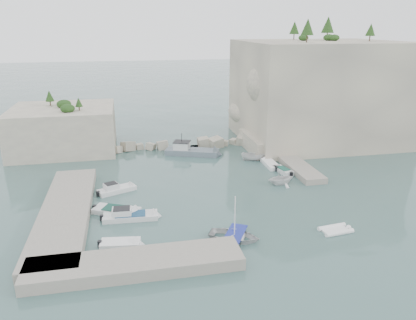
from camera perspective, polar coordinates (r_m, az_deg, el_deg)
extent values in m
plane|color=#40615D|center=(47.88, 1.46, -5.64)|extent=(400.00, 400.00, 0.00)
cube|color=beige|center=(74.21, 15.11, 9.28)|extent=(26.00, 22.00, 17.00)
cube|color=beige|center=(67.30, 8.82, 2.47)|extent=(8.00, 10.00, 2.50)
cube|color=beige|center=(70.13, -19.57, 4.16)|extent=(16.00, 14.00, 7.00)
cube|color=#9E9689|center=(46.21, -19.40, -6.94)|extent=(5.00, 24.00, 1.10)
cube|color=#9E9689|center=(35.55, -10.12, -14.18)|extent=(18.00, 4.00, 1.10)
cube|color=#9E9689|center=(60.66, 11.81, -0.34)|extent=(3.00, 16.00, 0.80)
cube|color=beige|center=(67.84, -3.56, 2.30)|extent=(28.00, 3.00, 1.40)
imported|color=silver|center=(39.69, 3.72, -11.09)|extent=(5.98, 5.45, 1.01)
imported|color=white|center=(53.29, 10.17, -3.36)|extent=(4.03, 3.61, 1.92)
imported|color=silver|center=(61.97, 6.52, -0.05)|extent=(4.19, 2.18, 1.54)
cylinder|color=white|center=(38.47, 3.80, -7.71)|extent=(0.10, 0.10, 4.20)
cone|color=#1E4219|center=(66.70, 13.84, 17.73)|extent=(1.96, 1.96, 2.45)
cone|color=#1E4219|center=(78.31, 16.53, 17.79)|extent=(2.24, 2.24, 2.80)
cone|color=#1E4219|center=(74.24, 21.92, 16.65)|extent=(1.57, 1.57, 1.96)
cone|color=#1E4219|center=(78.89, 12.07, 17.75)|extent=(1.79, 1.79, 2.24)
cone|color=#1E4219|center=(71.40, -21.42, 8.41)|extent=(1.40, 1.40, 1.75)
cone|color=#1E4219|center=(65.88, -17.73, 7.77)|extent=(1.12, 1.12, 1.40)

